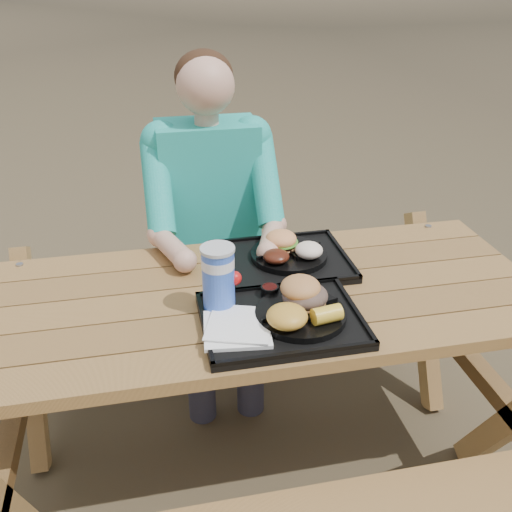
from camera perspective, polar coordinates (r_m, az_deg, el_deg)
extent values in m
plane|color=#999999|center=(2.27, 0.00, -19.99)|extent=(60.00, 60.00, 0.00)
cube|color=black|center=(1.64, 2.54, -6.53)|extent=(0.45, 0.35, 0.02)
cube|color=black|center=(1.93, 2.50, -0.62)|extent=(0.45, 0.35, 0.02)
cylinder|color=black|center=(1.63, 4.48, -5.81)|extent=(0.26, 0.26, 0.02)
cylinder|color=black|center=(1.94, 3.30, 0.12)|extent=(0.26, 0.26, 0.02)
cube|color=white|center=(1.57, -1.92, -7.20)|extent=(0.20, 0.20, 0.02)
cylinder|color=blue|center=(1.63, -3.78, -2.39)|extent=(0.09, 0.09, 0.19)
cylinder|color=black|center=(1.72, 1.38, -3.52)|extent=(0.05, 0.05, 0.03)
cylinder|color=yellow|center=(1.73, 3.45, -3.30)|extent=(0.05, 0.05, 0.03)
ellipsoid|color=gold|center=(1.55, 3.13, -6.05)|extent=(0.11, 0.11, 0.06)
cube|color=black|center=(1.91, -2.91, -0.53)|extent=(0.03, 0.14, 0.01)
ellipsoid|color=#481A0E|center=(1.86, 2.05, -0.03)|extent=(0.09, 0.09, 0.04)
ellipsoid|color=white|center=(1.90, 5.31, 0.59)|extent=(0.09, 0.09, 0.05)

